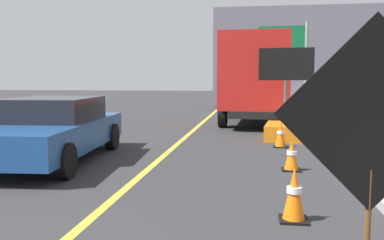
% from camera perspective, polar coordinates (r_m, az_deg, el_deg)
% --- Properties ---
extents(lane_center_stripe, '(0.14, 36.00, 0.01)m').
position_cam_1_polar(lane_center_stripe, '(6.76, -9.74, -9.79)').
color(lane_center_stripe, yellow).
rests_on(lane_center_stripe, ground).
extents(roadwork_sign, '(1.62, 0.28, 2.33)m').
position_cam_1_polar(roadwork_sign, '(3.69, 23.59, 0.09)').
color(roadwork_sign, '#593819').
rests_on(roadwork_sign, ground).
extents(arrow_board_trailer, '(1.60, 1.90, 2.70)m').
position_cam_1_polar(arrow_board_trailer, '(12.70, 12.66, -0.38)').
color(arrow_board_trailer, orange).
rests_on(arrow_board_trailer, ground).
extents(box_truck, '(2.84, 7.05, 3.41)m').
position_cam_1_polar(box_truck, '(17.06, 8.92, 5.79)').
color(box_truck, black).
rests_on(box_truck, ground).
extents(pickup_car, '(2.40, 4.89, 1.38)m').
position_cam_1_polar(pickup_car, '(9.59, -18.88, -1.19)').
color(pickup_car, navy).
rests_on(pickup_car, ground).
extents(highway_guide_sign, '(2.79, 0.31, 5.00)m').
position_cam_1_polar(highway_guide_sign, '(24.70, 13.62, 9.34)').
color(highway_guide_sign, gray).
rests_on(highway_guide_sign, ground).
extents(far_building_block, '(13.20, 7.73, 6.92)m').
position_cam_1_polar(far_building_block, '(34.47, 14.66, 8.31)').
color(far_building_block, slate).
rests_on(far_building_block, ground).
extents(traffic_cone_near_sign, '(0.36, 0.36, 0.71)m').
position_cam_1_polar(traffic_cone_near_sign, '(5.47, 13.87, -9.87)').
color(traffic_cone_near_sign, black).
rests_on(traffic_cone_near_sign, ground).
extents(traffic_cone_mid_lane, '(0.36, 0.36, 0.62)m').
position_cam_1_polar(traffic_cone_mid_lane, '(8.38, 13.55, -4.75)').
color(traffic_cone_mid_lane, black).
rests_on(traffic_cone_mid_lane, ground).
extents(traffic_cone_far_lane, '(0.36, 0.36, 0.69)m').
position_cam_1_polar(traffic_cone_far_lane, '(11.11, 12.10, -1.96)').
color(traffic_cone_far_lane, black).
rests_on(traffic_cone_far_lane, ground).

